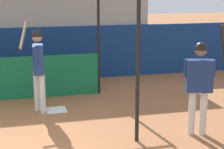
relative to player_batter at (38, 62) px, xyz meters
name	(u,v)px	position (x,y,z in m)	size (l,w,h in m)	color
outfield_wall	(12,56)	(-0.57, 2.81, -0.33)	(24.00, 0.12, 1.57)	navy
bleacher_section	(11,28)	(-0.57, 4.07, 0.31)	(8.15, 2.40, 2.85)	#9E9E99
batting_cage	(20,57)	(-0.37, 0.52, 0.03)	(3.98, 3.24, 2.73)	black
home_plate	(56,110)	(0.36, -0.01, -1.10)	(0.44, 0.44, 0.02)	white
player_batter	(38,62)	(0.00, 0.00, 0.00)	(0.51, 0.91, 1.95)	silver
player_waiting	(200,80)	(2.78, -2.05, -0.05)	(0.85, 0.54, 2.09)	silver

